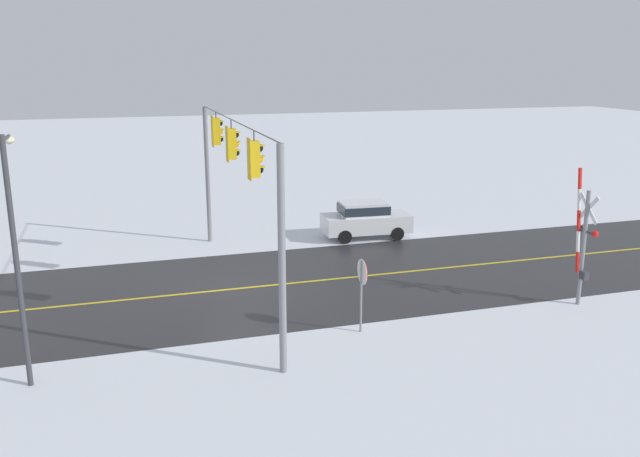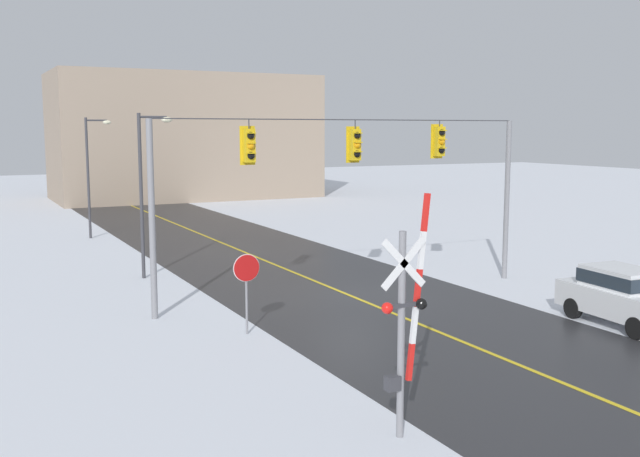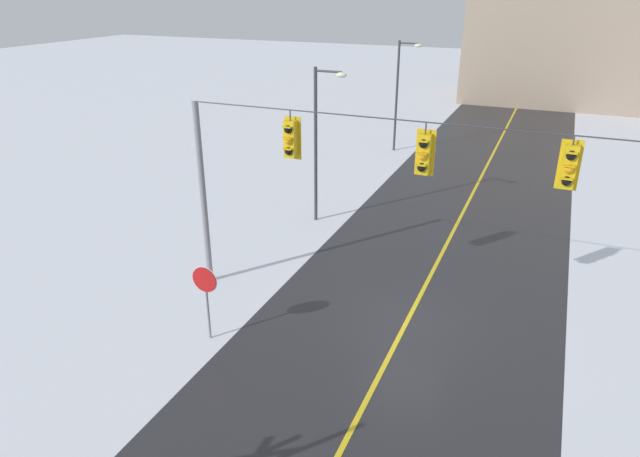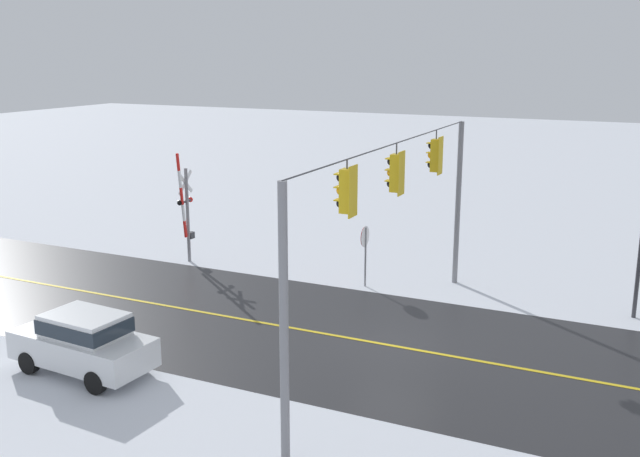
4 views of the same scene
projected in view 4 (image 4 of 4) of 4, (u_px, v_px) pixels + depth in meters
The scene contains 7 objects.
ground_plane at pixel (393, 346), 22.24m from camera, with size 160.00×160.00×0.00m, color silver.
road_asphalt at pixel (603, 383), 19.75m from camera, with size 9.00×80.00×0.01m, color #28282B.
lane_centre_line at pixel (603, 383), 19.75m from camera, with size 0.14×72.00×0.01m, color gold.
signal_span at pixel (396, 208), 21.22m from camera, with size 14.20×0.47×6.22m.
stop_sign at pixel (365, 243), 27.53m from camera, with size 0.80×0.09×2.35m.
railroad_crossing at pixel (186, 209), 30.66m from camera, with size 1.08×0.31×4.69m.
parked_car_white at pixel (84, 340), 20.20m from camera, with size 2.04×4.29×1.74m.
Camera 4 is at (19.74, 6.85, 8.73)m, focal length 41.13 mm.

